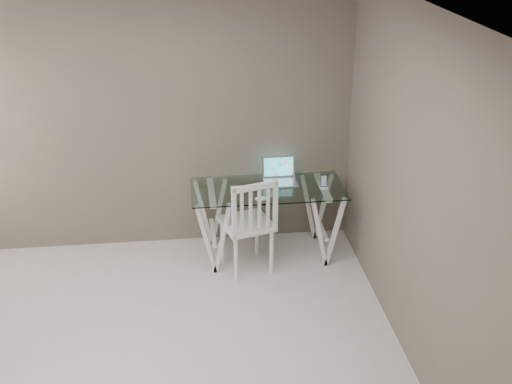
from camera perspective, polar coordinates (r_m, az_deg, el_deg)
room at (r=4.18m, az=-11.48°, el=1.27°), size 4.50×4.52×2.71m
desk at (r=6.43m, az=1.02°, el=-2.57°), size 1.50×0.70×0.75m
chair at (r=6.06m, az=-0.56°, el=-2.64°), size 0.56×0.56×0.99m
laptop at (r=6.40m, az=2.11°, el=1.45°), size 0.33×0.28×0.23m
keyboard at (r=6.26m, az=-1.06°, el=0.35°), size 0.27×0.11×0.01m
mouse at (r=6.01m, az=0.45°, el=-0.60°), size 0.12×0.07×0.04m
phone_dock at (r=6.28m, az=6.04°, el=0.65°), size 0.07×0.07×0.14m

